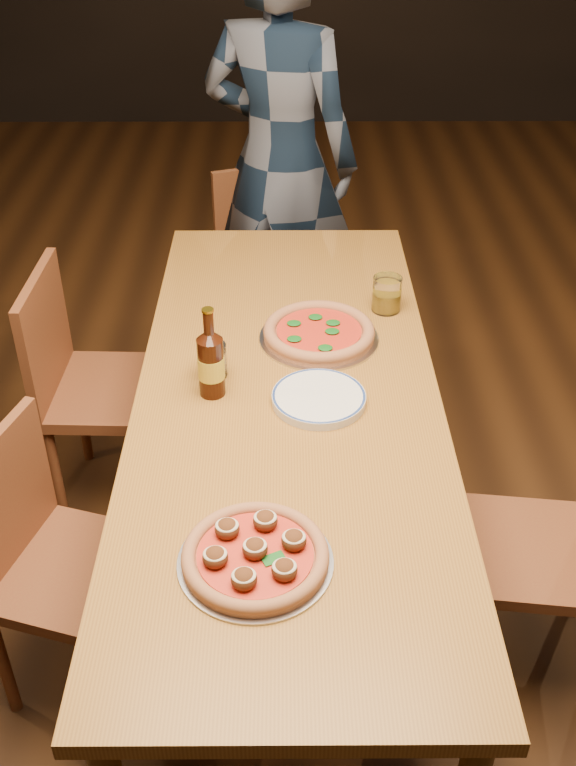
{
  "coord_description": "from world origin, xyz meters",
  "views": [
    {
      "loc": [
        -0.01,
        -1.81,
        2.06
      ],
      "look_at": [
        0.0,
        -0.05,
        0.82
      ],
      "focal_mm": 40.0,
      "sensor_mm": 36.0,
      "label": 1
    }
  ],
  "objects_px": {
    "beer_bottle": "(211,365)",
    "amber_glass": "(387,294)",
    "water_glass": "(212,360)",
    "diner": "(280,160)",
    "chair_main_e": "(539,550)",
    "pizza_meatball": "(255,555)",
    "table_main": "(288,415)",
    "chair_main_nw": "(79,571)",
    "chair_end": "(275,272)",
    "plate_stack": "(319,399)",
    "pizza_margherita": "(319,333)",
    "chair_main_sw": "(113,389)"
  },
  "relations": [
    {
      "from": "beer_bottle",
      "to": "amber_glass",
      "type": "height_order",
      "value": "beer_bottle"
    },
    {
      "from": "water_glass",
      "to": "diner",
      "type": "xyz_separation_m",
      "value": [
        0.18,
        1.31,
        0.06
      ]
    },
    {
      "from": "chair_main_e",
      "to": "diner",
      "type": "xyz_separation_m",
      "value": [
        -0.68,
        1.63,
        0.45
      ]
    },
    {
      "from": "water_glass",
      "to": "amber_glass",
      "type": "distance_m",
      "value": 0.61
    },
    {
      "from": "pizza_meatball",
      "to": "table_main",
      "type": "bearing_deg",
      "value": 83.28
    },
    {
      "from": "chair_main_nw",
      "to": "chair_end",
      "type": "distance_m",
      "value": 1.68
    },
    {
      "from": "pizza_meatball",
      "to": "plate_stack",
      "type": "height_order",
      "value": "pizza_meatball"
    },
    {
      "from": "amber_glass",
      "to": "diner",
      "type": "relative_size",
      "value": 0.06
    },
    {
      "from": "plate_stack",
      "to": "chair_main_e",
      "type": "bearing_deg",
      "value": -18.94
    },
    {
      "from": "beer_bottle",
      "to": "chair_end",
      "type": "bearing_deg",
      "value": 83.38
    },
    {
      "from": "chair_main_e",
      "to": "diner",
      "type": "relative_size",
      "value": 0.48
    },
    {
      "from": "chair_end",
      "to": "plate_stack",
      "type": "height_order",
      "value": "chair_end"
    },
    {
      "from": "chair_main_nw",
      "to": "chair_end",
      "type": "relative_size",
      "value": 0.98
    },
    {
      "from": "plate_stack",
      "to": "chair_main_nw",
      "type": "bearing_deg",
      "value": -156.46
    },
    {
      "from": "chair_end",
      "to": "diner",
      "type": "height_order",
      "value": "diner"
    },
    {
      "from": "pizza_margherita",
      "to": "diner",
      "type": "height_order",
      "value": "diner"
    },
    {
      "from": "pizza_margherita",
      "to": "chair_end",
      "type": "bearing_deg",
      "value": 97.58
    },
    {
      "from": "chair_main_sw",
      "to": "diner",
      "type": "bearing_deg",
      "value": -28.17
    },
    {
      "from": "chair_main_e",
      "to": "amber_glass",
      "type": "distance_m",
      "value": 0.86
    },
    {
      "from": "plate_stack",
      "to": "beer_bottle",
      "type": "xyz_separation_m",
      "value": [
        -0.28,
        0.04,
        0.08
      ]
    },
    {
      "from": "chair_main_e",
      "to": "pizza_meatball",
      "type": "bearing_deg",
      "value": -57.09
    },
    {
      "from": "chair_main_nw",
      "to": "pizza_meatball",
      "type": "bearing_deg",
      "value": -104.75
    },
    {
      "from": "pizza_margherita",
      "to": "pizza_meatball",
      "type": "bearing_deg",
      "value": -100.55
    },
    {
      "from": "diner",
      "to": "amber_glass",
      "type": "bearing_deg",
      "value": 130.53
    },
    {
      "from": "amber_glass",
      "to": "chair_main_nw",
      "type": "bearing_deg",
      "value": -138.42
    },
    {
      "from": "chair_main_e",
      "to": "diner",
      "type": "height_order",
      "value": "diner"
    },
    {
      "from": "table_main",
      "to": "pizza_meatball",
      "type": "xyz_separation_m",
      "value": [
        -0.07,
        -0.59,
        0.09
      ]
    },
    {
      "from": "water_glass",
      "to": "amber_glass",
      "type": "xyz_separation_m",
      "value": [
        0.5,
        0.35,
        0.01
      ]
    },
    {
      "from": "table_main",
      "to": "chair_main_nw",
      "type": "relative_size",
      "value": 2.41
    },
    {
      "from": "pizza_meatball",
      "to": "diner",
      "type": "relative_size",
      "value": 0.19
    },
    {
      "from": "chair_main_sw",
      "to": "water_glass",
      "type": "bearing_deg",
      "value": -132.94
    },
    {
      "from": "chair_main_e",
      "to": "pizza_meatball",
      "type": "height_order",
      "value": "chair_main_e"
    },
    {
      "from": "chair_end",
      "to": "water_glass",
      "type": "xyz_separation_m",
      "value": [
        -0.15,
        -1.22,
        0.38
      ]
    },
    {
      "from": "pizza_meatball",
      "to": "water_glass",
      "type": "relative_size",
      "value": 3.36
    },
    {
      "from": "chair_main_sw",
      "to": "chair_end",
      "type": "distance_m",
      "value": 1.0
    },
    {
      "from": "water_glass",
      "to": "pizza_margherita",
      "type": "bearing_deg",
      "value": 31.75
    },
    {
      "from": "beer_bottle",
      "to": "diner",
      "type": "height_order",
      "value": "diner"
    },
    {
      "from": "chair_main_sw",
      "to": "pizza_meatball",
      "type": "height_order",
      "value": "chair_main_sw"
    },
    {
      "from": "table_main",
      "to": "amber_glass",
      "type": "height_order",
      "value": "amber_glass"
    },
    {
      "from": "table_main",
      "to": "plate_stack",
      "type": "bearing_deg",
      "value": -25.27
    },
    {
      "from": "chair_main_sw",
      "to": "amber_glass",
      "type": "xyz_separation_m",
      "value": [
        0.87,
        -0.02,
        0.36
      ]
    },
    {
      "from": "chair_main_sw",
      "to": "chair_main_e",
      "type": "distance_m",
      "value": 1.41
    },
    {
      "from": "chair_main_nw",
      "to": "amber_glass",
      "type": "height_order",
      "value": "amber_glass"
    },
    {
      "from": "amber_glass",
      "to": "pizza_meatball",
      "type": "bearing_deg",
      "value": -109.77
    },
    {
      "from": "amber_glass",
      "to": "chair_main_sw",
      "type": "bearing_deg",
      "value": 178.85
    },
    {
      "from": "chair_main_sw",
      "to": "chair_end",
      "type": "relative_size",
      "value": 1.05
    },
    {
      "from": "chair_end",
      "to": "diner",
      "type": "relative_size",
      "value": 0.49
    },
    {
      "from": "chair_main_sw",
      "to": "beer_bottle",
      "type": "relative_size",
      "value": 3.57
    },
    {
      "from": "beer_bottle",
      "to": "water_glass",
      "type": "xyz_separation_m",
      "value": [
        -0.0,
        0.08,
        -0.04
      ]
    },
    {
      "from": "amber_glass",
      "to": "beer_bottle",
      "type": "bearing_deg",
      "value": -139.07
    }
  ]
}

